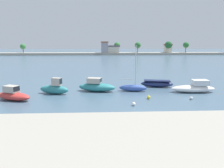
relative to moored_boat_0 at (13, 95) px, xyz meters
name	(u,v)px	position (x,y,z in m)	size (l,w,h in m)	color
ground_plane	(155,121)	(14.19, -6.96, -0.56)	(400.00, 400.00, 0.00)	#476075
moored_boat_0	(13,95)	(0.00, 0.00, 0.00)	(4.64, 3.15, 1.60)	#C63833
moored_boat_1	(54,89)	(3.96, 2.62, 0.11)	(4.00, 2.25, 2.03)	teal
moored_boat_2	(97,86)	(9.14, 3.78, 0.10)	(5.11, 2.79, 1.76)	teal
moored_boat_3	(133,88)	(13.92, 3.63, -0.09)	(3.76, 1.74, 5.99)	#3856A8
moored_boat_4	(157,84)	(17.77, 6.16, -0.10)	(4.80, 2.35, 0.95)	navy
moored_boat_5	(194,88)	(21.67, 2.66, 0.02)	(5.65, 2.02, 1.61)	white
mooring_buoy_0	(191,98)	(19.84, -0.83, -0.39)	(0.34, 0.34, 0.34)	white
mooring_buoy_1	(149,97)	(15.14, -0.32, -0.37)	(0.39, 0.39, 0.39)	yellow
mooring_buoy_2	(134,104)	(13.04, -2.82, -0.37)	(0.39, 0.39, 0.39)	white
mooring_buoy_3	(210,88)	(24.75, 4.51, -0.44)	(0.26, 0.26, 0.26)	white
distant_shoreline	(115,52)	(16.85, 87.05, 1.01)	(119.04, 7.88, 6.99)	#9E998C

